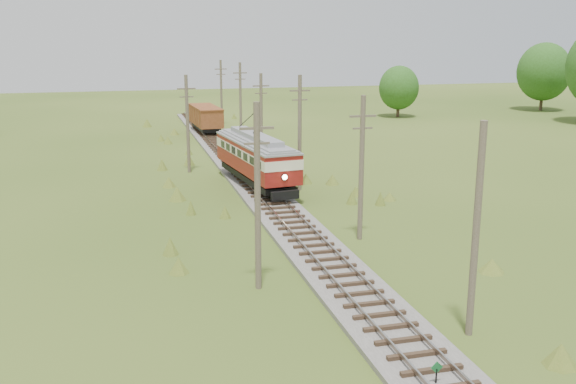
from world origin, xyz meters
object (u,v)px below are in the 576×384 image
object	(u,v)px
switch_marker	(436,373)
streetcar	(256,155)
gravel_pile	(260,144)
gondola	(206,117)

from	to	relation	value
switch_marker	streetcar	world-z (taller)	streetcar
streetcar	gravel_pile	bearing A→B (deg)	70.06
streetcar	gondola	distance (m)	29.92
streetcar	gondola	size ratio (longest dim) A/B	1.46
streetcar	gondola	bearing A→B (deg)	83.21
gondola	switch_marker	bearing A→B (deg)	-93.43
gondola	gravel_pile	distance (m)	13.50
gondola	gravel_pile	bearing A→B (deg)	-75.93
switch_marker	gravel_pile	size ratio (longest dim) A/B	0.27
switch_marker	gondola	bearing A→B (deg)	89.81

